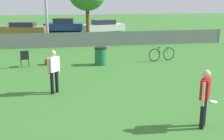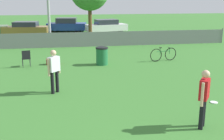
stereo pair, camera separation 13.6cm
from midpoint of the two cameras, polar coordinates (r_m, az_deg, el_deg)
The scene contains 11 objects.
fence_backline at distance 21.34m, azimuth -4.77°, elevation 6.23°, with size 21.48×0.07×1.21m.
player_thrower_red at distance 8.23m, azimuth 17.89°, elevation -4.67°, with size 0.45×0.50×1.69m.
player_receiver_white at distance 10.90m, azimuth -12.12°, elevation 0.36°, with size 0.48×0.48×1.69m.
frisbee_disc at distance 10.62m, azimuth 19.60°, elevation -6.10°, with size 0.27×0.27×0.03m.
folding_chair_sideline at distance 15.57m, azimuth -17.59°, elevation 2.42°, with size 0.51×0.51×0.91m.
bicycle_sideline at distance 16.66m, azimuth 9.85°, elevation 3.19°, with size 1.71×0.48×0.81m.
trash_bin at distance 15.43m, azimuth -2.59°, elevation 2.87°, with size 0.67×0.67×0.97m.
gear_bag_sideline at distance 15.89m, azimuth -12.48°, elevation 1.63°, with size 0.68×0.37×0.33m.
parked_car_tan at distance 29.44m, azimuth -17.73°, elevation 8.05°, with size 4.59×2.36×1.30m.
parked_car_blue at distance 31.27m, azimuth -9.86°, elevation 8.98°, with size 4.34×2.38×1.48m.
parked_car_white at distance 30.15m, azimuth -1.83°, elevation 8.90°, with size 4.55×2.59×1.37m.
Camera 1 is at (-2.19, -3.00, 3.59)m, focal length 45.00 mm.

